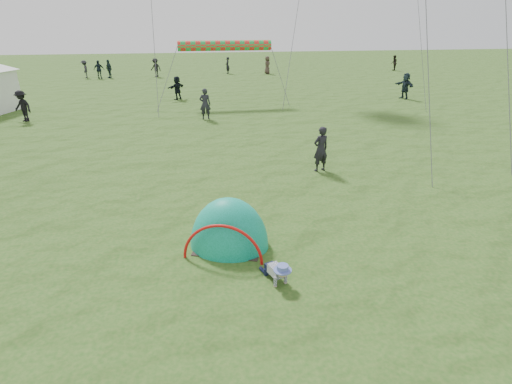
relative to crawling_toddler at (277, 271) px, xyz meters
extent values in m
plane|color=#214B15|center=(0.62, -0.12, -0.26)|extent=(140.00, 140.00, 0.00)
ellipsoid|color=#057F51|center=(-0.81, 1.65, -0.26)|extent=(2.33, 2.12, 2.48)
imported|color=black|center=(3.07, 6.36, 0.56)|extent=(0.69, 0.55, 1.65)
imported|color=black|center=(3.20, 36.98, 0.58)|extent=(0.58, 0.71, 1.67)
imported|color=#1D2E34|center=(-8.58, 35.53, 0.60)|extent=(0.92, 1.06, 1.71)
imported|color=black|center=(-4.12, 35.54, 0.62)|extent=(1.32, 1.17, 1.77)
imported|color=#41322B|center=(7.28, 36.03, 0.63)|extent=(0.61, 0.90, 1.78)
imported|color=#19262E|center=(13.83, 19.68, 0.63)|extent=(0.97, 1.74, 1.79)
imported|color=black|center=(-0.49, 15.62, 0.59)|extent=(0.65, 0.46, 1.70)
imported|color=black|center=(-9.41, 35.04, 0.59)|extent=(1.04, 0.54, 1.70)
imported|color=black|center=(-10.29, 16.86, 0.58)|extent=(1.25, 1.10, 1.67)
imported|color=black|center=(-2.02, 22.24, 0.54)|extent=(1.36, 1.39, 1.60)
imported|color=black|center=(21.94, 36.59, 0.56)|extent=(0.94, 1.00, 1.64)
imported|color=#28272D|center=(-10.88, 35.92, 0.57)|extent=(0.78, 1.16, 1.66)
cylinder|color=red|center=(1.17, 20.08, 3.40)|extent=(5.93, 0.64, 0.64)
camera|label=1|loc=(-1.69, -6.79, 4.76)|focal=28.00mm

